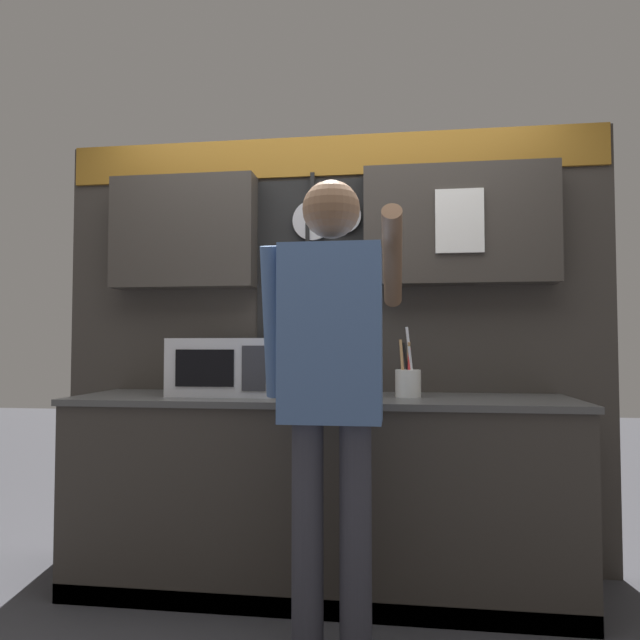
# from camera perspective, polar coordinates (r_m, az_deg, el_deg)

# --- Properties ---
(ground_plane) EXTENTS (14.00, 14.00, 0.00)m
(ground_plane) POSITION_cam_1_polar(r_m,az_deg,el_deg) (3.02, -0.01, -25.38)
(ground_plane) COLOR #38383D
(base_cabinet_counter) EXTENTS (2.40, 0.64, 0.92)m
(base_cabinet_counter) POSITION_cam_1_polar(r_m,az_deg,el_deg) (2.87, -0.02, -16.93)
(base_cabinet_counter) COLOR #38332D
(base_cabinet_counter) RESTS_ON ground_plane
(back_wall_unit) EXTENTS (2.97, 0.22, 2.32)m
(back_wall_unit) POSITION_cam_1_polar(r_m,az_deg,el_deg) (3.07, 0.90, 2.27)
(back_wall_unit) COLOR #38332D
(back_wall_unit) RESTS_ON ground_plane
(microwave) EXTENTS (0.52, 0.36, 0.28)m
(microwave) POSITION_cam_1_polar(r_m,az_deg,el_deg) (2.90, -9.25, -4.63)
(microwave) COLOR silver
(microwave) RESTS_ON base_cabinet_counter
(knife_block) EXTENTS (0.12, 0.16, 0.26)m
(knife_block) POSITION_cam_1_polar(r_m,az_deg,el_deg) (2.79, 3.32, -5.66)
(knife_block) COLOR brown
(knife_block) RESTS_ON base_cabinet_counter
(utensil_crock) EXTENTS (0.12, 0.12, 0.34)m
(utensil_crock) POSITION_cam_1_polar(r_m,az_deg,el_deg) (2.78, 8.80, -6.07)
(utensil_crock) COLOR white
(utensil_crock) RESTS_ON base_cabinet_counter
(person) EXTENTS (0.54, 0.64, 1.80)m
(person) POSITION_cam_1_polar(r_m,az_deg,el_deg) (2.17, 1.17, -4.87)
(person) COLOR #383842
(person) RESTS_ON ground_plane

